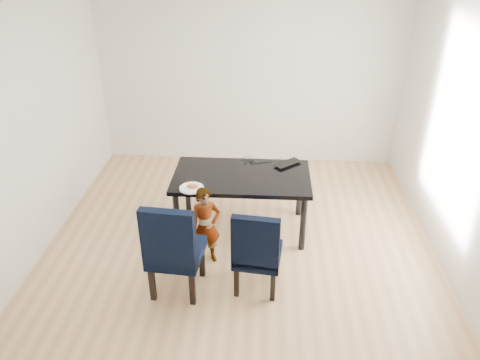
# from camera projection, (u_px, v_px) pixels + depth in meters

# --- Properties ---
(floor) EXTENTS (4.50, 5.00, 0.01)m
(floor) POSITION_uv_depth(u_px,v_px,m) (239.00, 253.00, 5.38)
(floor) COLOR tan
(floor) RESTS_ON ground
(ceiling) EXTENTS (4.50, 5.00, 0.01)m
(ceiling) POSITION_uv_depth(u_px,v_px,m) (239.00, 5.00, 4.08)
(ceiling) COLOR white
(ceiling) RESTS_ON wall_back
(wall_back) EXTENTS (4.50, 0.01, 2.70)m
(wall_back) POSITION_uv_depth(u_px,v_px,m) (249.00, 76.00, 6.93)
(wall_back) COLOR silver
(wall_back) RESTS_ON ground
(wall_front) EXTENTS (4.50, 0.01, 2.70)m
(wall_front) POSITION_uv_depth(u_px,v_px,m) (210.00, 337.00, 2.54)
(wall_front) COLOR silver
(wall_front) RESTS_ON ground
(wall_left) EXTENTS (0.01, 5.00, 2.70)m
(wall_left) POSITION_uv_depth(u_px,v_px,m) (22.00, 141.00, 4.85)
(wall_left) COLOR silver
(wall_left) RESTS_ON ground
(wall_right) EXTENTS (0.01, 5.00, 2.70)m
(wall_right) POSITION_uv_depth(u_px,v_px,m) (466.00, 152.00, 4.61)
(wall_right) COLOR white
(wall_right) RESTS_ON ground
(dining_table) EXTENTS (1.60, 0.90, 0.75)m
(dining_table) POSITION_uv_depth(u_px,v_px,m) (242.00, 203.00, 5.64)
(dining_table) COLOR black
(dining_table) RESTS_ON floor
(chair_left) EXTENTS (0.56, 0.58, 1.07)m
(chair_left) POSITION_uv_depth(u_px,v_px,m) (176.00, 245.00, 4.63)
(chair_left) COLOR black
(chair_left) RESTS_ON floor
(chair_right) EXTENTS (0.51, 0.53, 0.96)m
(chair_right) POSITION_uv_depth(u_px,v_px,m) (258.00, 248.00, 4.68)
(chair_right) COLOR black
(chair_right) RESTS_ON floor
(child) EXTENTS (0.40, 0.34, 0.91)m
(child) POSITION_uv_depth(u_px,v_px,m) (206.00, 226.00, 5.05)
(child) COLOR orange
(child) RESTS_ON floor
(plate) EXTENTS (0.36, 0.36, 0.02)m
(plate) POSITION_uv_depth(u_px,v_px,m) (192.00, 188.00, 5.18)
(plate) COLOR white
(plate) RESTS_ON dining_table
(sandwich) EXTENTS (0.14, 0.09, 0.05)m
(sandwich) POSITION_uv_depth(u_px,v_px,m) (193.00, 186.00, 5.15)
(sandwich) COLOR #B16F3F
(sandwich) RESTS_ON plate
(laptop) EXTENTS (0.41, 0.40, 0.03)m
(laptop) POSITION_uv_depth(u_px,v_px,m) (285.00, 162.00, 5.73)
(laptop) COLOR black
(laptop) RESTS_ON dining_table
(cable_tangle) EXTENTS (0.18, 0.18, 0.01)m
(cable_tangle) POSITION_uv_depth(u_px,v_px,m) (249.00, 163.00, 5.73)
(cable_tangle) COLOR black
(cable_tangle) RESTS_ON dining_table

